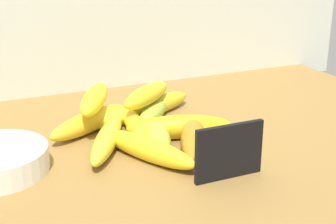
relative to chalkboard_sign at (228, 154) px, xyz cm
name	(u,v)px	position (x,y,z in cm)	size (l,w,h in cm)	color
counter_top	(186,152)	(0.13, 13.88, -5.36)	(110.00, 76.00, 3.00)	olive
chalkboard_sign	(228,154)	(0.00, 0.00, 0.00)	(11.00, 1.80, 8.40)	black
banana_0	(158,139)	(-5.56, 13.17, -1.74)	(15.01, 4.23, 4.23)	#A6B834
banana_1	(134,125)	(-6.18, 22.41, -2.24)	(17.22, 3.23, 3.23)	yellow
banana_2	(160,104)	(2.51, 30.54, -1.99)	(16.20, 3.74, 3.74)	gold
banana_3	(147,149)	(-8.44, 10.71, -1.95)	(19.61, 3.81, 3.81)	yellow
banana_4	(153,113)	(-0.91, 26.29, -2.10)	(15.84, 3.52, 3.52)	#9EBC38
banana_5	(178,127)	(-0.19, 16.69, -1.71)	(18.84, 4.29, 4.29)	yellow
banana_6	(195,137)	(0.63, 11.49, -1.82)	(18.63, 4.07, 4.07)	#AB731C
banana_7	(125,116)	(-6.23, 27.40, -2.25)	(18.81, 3.22, 3.22)	yellow
banana_8	(90,121)	(-13.35, 26.42, -1.89)	(19.62, 3.93, 3.93)	yellow
banana_9	(107,139)	(-13.00, 17.42, -2.07)	(20.18, 3.58, 3.58)	gold
banana_10	(94,99)	(-12.06, 27.30, 2.04)	(17.06, 3.93, 3.93)	yellow
banana_11	(147,95)	(-1.87, 26.95, 1.53)	(15.39, 3.73, 3.73)	yellow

